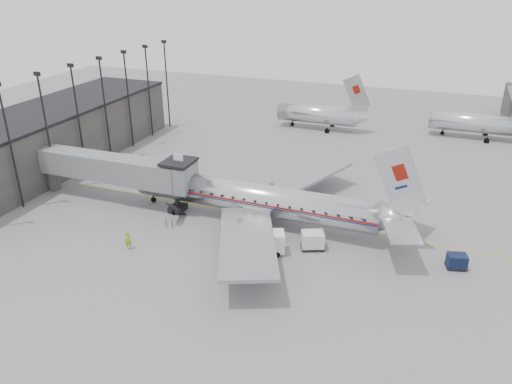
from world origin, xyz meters
TOP-DOWN VIEW (x-y plane):
  - ground at (0.00, 0.00)m, footprint 160.00×160.00m
  - terminal at (-34.00, 10.00)m, footprint 12.00×46.00m
  - apron_line at (3.00, 6.00)m, footprint 60.00×0.15m
  - jet_bridge at (-16.66, 3.67)m, footprint 21.00×6.20m
  - floodlight_masts at (-27.50, 13.00)m, footprint 0.90×42.25m
  - distant_aircraft_near at (-1.79, 42.00)m, footprint 16.39×3.20m
  - distant_aircraft_mid at (24.21, 46.00)m, footprint 16.39×3.20m
  - airliner at (0.73, 4.40)m, footprint 35.75×33.12m
  - service_van at (3.29, -2.02)m, footprint 5.30×3.70m
  - baggage_cart_navy at (22.00, 2.00)m, footprint 2.17×1.85m
  - baggage_cart_white at (8.00, 0.76)m, footprint 2.86×2.55m
  - ramp_worker at (-9.77, -6.00)m, footprint 0.84×0.84m

SIDE VIEW (x-z plane):
  - ground at x=0.00m, z-range 0.00..0.00m
  - apron_line at x=3.00m, z-range 0.00..0.01m
  - baggage_cart_navy at x=22.00m, z-range 0.05..1.52m
  - baggage_cart_white at x=8.00m, z-range 0.06..1.91m
  - ramp_worker at x=-9.77m, z-range 0.00..1.97m
  - service_van at x=3.29m, z-range 0.06..2.39m
  - distant_aircraft_near at x=-1.79m, z-range -2.40..7.86m
  - distant_aircraft_mid at x=24.21m, z-range -2.40..7.86m
  - airliner at x=0.73m, z-range -2.81..8.50m
  - terminal at x=-34.00m, z-range 0.00..8.00m
  - jet_bridge at x=-16.66m, z-range 0.63..7.73m
  - floodlight_masts at x=-27.50m, z-range 0.74..15.99m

